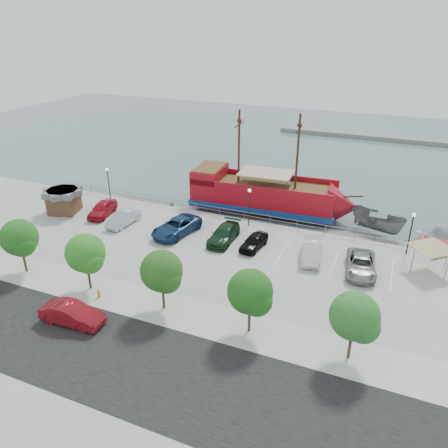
% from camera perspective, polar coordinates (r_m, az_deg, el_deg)
% --- Properties ---
extents(ground, '(160.00, 160.00, 0.00)m').
position_cam_1_polar(ground, '(42.46, 0.20, -4.95)').
color(ground, '#46585B').
extents(land_slab, '(100.00, 58.00, 1.20)m').
position_cam_1_polar(land_slab, '(28.39, -17.99, -24.13)').
color(land_slab, '#9A9A99').
rests_on(land_slab, ground).
extents(street, '(100.00, 8.00, 0.04)m').
position_cam_1_polar(street, '(30.56, -11.99, -17.28)').
color(street, black).
rests_on(street, land_slab).
extents(sidewalk, '(100.00, 4.00, 0.05)m').
position_cam_1_polar(sidewalk, '(34.40, -6.36, -11.24)').
color(sidewalk, beige).
rests_on(sidewalk, land_slab).
extents(seawall_railing, '(50.00, 0.06, 1.00)m').
position_cam_1_polar(seawall_railing, '(48.25, 3.77, 0.94)').
color(seawall_railing, slate).
rests_on(seawall_railing, land_slab).
extents(far_shore, '(40.00, 3.00, 0.80)m').
position_cam_1_polar(far_shore, '(91.38, 19.99, 10.58)').
color(far_shore, gray).
rests_on(far_shore, ground).
extents(pirate_ship, '(20.16, 6.68, 12.61)m').
position_cam_1_polar(pirate_ship, '(52.36, 6.71, 3.54)').
color(pirate_ship, '#9F0C18').
rests_on(pirate_ship, ground).
extents(patrol_boat, '(6.69, 4.77, 2.43)m').
position_cam_1_polar(patrol_boat, '(50.05, 19.36, 0.02)').
color(patrol_boat, slate).
rests_on(patrol_boat, ground).
extents(speedboat, '(6.68, 8.39, 1.56)m').
position_cam_1_polar(speedboat, '(48.57, 26.22, -2.62)').
color(speedboat, silver).
rests_on(speedboat, ground).
extents(dock_west, '(7.82, 2.57, 0.44)m').
position_cam_1_polar(dock_west, '(56.27, -10.66, 2.77)').
color(dock_west, '#66635C').
rests_on(dock_west, ground).
extents(dock_mid, '(7.71, 4.33, 0.42)m').
position_cam_1_polar(dock_mid, '(48.23, 14.59, -1.62)').
color(dock_mid, slate).
rests_on(dock_mid, ground).
extents(dock_east, '(7.46, 3.29, 0.41)m').
position_cam_1_polar(dock_east, '(47.99, 21.30, -2.77)').
color(dock_east, gray).
rests_on(dock_east, ground).
extents(shed, '(4.14, 4.14, 2.77)m').
position_cam_1_polar(shed, '(53.40, -20.21, 2.95)').
color(shed, brown).
rests_on(shed, land_slab).
extents(canopy_tent, '(4.64, 4.64, 3.65)m').
position_cam_1_polar(canopy_tent, '(41.92, 25.83, -1.67)').
color(canopy_tent, slate).
rests_on(canopy_tent, land_slab).
extents(street_sedan, '(4.94, 1.99, 1.60)m').
position_cam_1_polar(street_sedan, '(34.48, -19.25, -11.02)').
color(street_sedan, maroon).
rests_on(street_sedan, street).
extents(fire_hydrant, '(0.25, 0.25, 0.71)m').
position_cam_1_polar(fire_hydrant, '(36.85, -16.03, -8.74)').
color(fire_hydrant, '#DB9301').
rests_on(fire_hydrant, sidewalk).
extents(lamp_post_left, '(0.36, 0.36, 4.28)m').
position_cam_1_polar(lamp_post_left, '(54.42, -14.90, 5.76)').
color(lamp_post_left, black).
rests_on(lamp_post_left, land_slab).
extents(lamp_post_mid, '(0.36, 0.36, 4.28)m').
position_cam_1_polar(lamp_post_mid, '(46.16, 3.32, 3.06)').
color(lamp_post_mid, black).
rests_on(lamp_post_mid, land_slab).
extents(lamp_post_right, '(0.36, 0.36, 4.28)m').
position_cam_1_polar(lamp_post_right, '(44.00, 23.31, -0.26)').
color(lamp_post_right, black).
rests_on(lamp_post_right, land_slab).
extents(tree_b, '(3.30, 3.20, 5.00)m').
position_cam_1_polar(tree_b, '(41.18, -25.09, -1.80)').
color(tree_b, '#473321').
rests_on(tree_b, sidewalk).
extents(tree_c, '(3.30, 3.20, 5.00)m').
position_cam_1_polar(tree_c, '(36.60, -17.53, -3.85)').
color(tree_c, '#473321').
rests_on(tree_c, sidewalk).
extents(tree_d, '(3.30, 3.20, 5.00)m').
position_cam_1_polar(tree_d, '(32.89, -8.00, -6.33)').
color(tree_d, '#473321').
rests_on(tree_d, sidewalk).
extents(tree_e, '(3.30, 3.20, 5.00)m').
position_cam_1_polar(tree_e, '(30.35, 3.64, -9.08)').
color(tree_e, '#473321').
rests_on(tree_e, sidewalk).
extents(tree_f, '(3.30, 3.20, 5.00)m').
position_cam_1_polar(tree_f, '(29.31, 16.92, -11.72)').
color(tree_f, '#473321').
rests_on(tree_f, sidewalk).
extents(parked_car_a, '(2.72, 5.01, 1.62)m').
position_cam_1_polar(parked_car_a, '(51.39, -15.60, 1.94)').
color(parked_car_a, '#A6101F').
rests_on(parked_car_a, land_slab).
extents(parked_car_b, '(1.93, 4.62, 1.49)m').
position_cam_1_polar(parked_car_b, '(48.51, -13.00, 0.73)').
color(parked_car_b, '#B6BAC2').
rests_on(parked_car_b, land_slab).
extents(parked_car_c, '(3.86, 6.42, 1.67)m').
position_cam_1_polar(parked_car_c, '(45.42, -6.23, -0.35)').
color(parked_car_c, navy).
rests_on(parked_car_c, land_slab).
extents(parked_car_d, '(2.23, 5.28, 1.52)m').
position_cam_1_polar(parked_car_d, '(43.76, -0.02, -1.35)').
color(parked_car_d, '#13321B').
rests_on(parked_car_d, land_slab).
extents(parked_car_e, '(2.11, 4.23, 1.38)m').
position_cam_1_polar(parked_car_e, '(42.61, 3.93, -2.30)').
color(parked_car_e, black).
rests_on(parked_car_e, land_slab).
extents(parked_car_f, '(2.58, 5.25, 1.65)m').
position_cam_1_polar(parked_car_f, '(41.49, 11.42, -3.38)').
color(parked_car_f, silver).
rests_on(parked_car_f, land_slab).
extents(parked_car_g, '(3.21, 5.71, 1.51)m').
position_cam_1_polar(parked_car_g, '(40.40, 17.46, -5.09)').
color(parked_car_g, gray).
rests_on(parked_car_g, land_slab).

